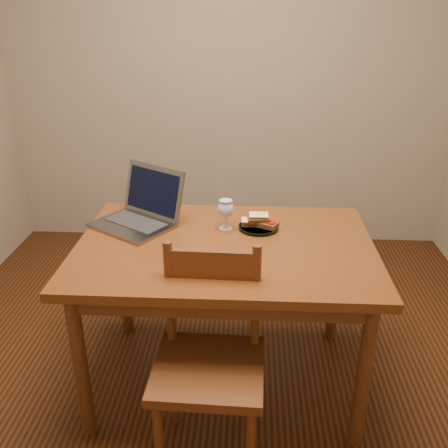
# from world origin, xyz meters

# --- Properties ---
(floor) EXTENTS (3.20, 3.20, 0.02)m
(floor) POSITION_xyz_m (0.00, 0.00, -0.01)
(floor) COLOR black
(floor) RESTS_ON ground
(back_wall) EXTENTS (3.20, 0.02, 2.60)m
(back_wall) POSITION_xyz_m (0.00, 1.61, 1.30)
(back_wall) COLOR gray
(back_wall) RESTS_ON floor
(front_wall) EXTENTS (3.20, 0.02, 2.60)m
(front_wall) POSITION_xyz_m (0.00, -1.61, 1.30)
(front_wall) COLOR gray
(front_wall) RESTS_ON floor
(table) EXTENTS (1.30, 0.90, 0.74)m
(table) POSITION_xyz_m (0.06, -0.04, 0.65)
(table) COLOR #4B240C
(table) RESTS_ON floor
(chair) EXTENTS (0.43, 0.41, 0.45)m
(chair) POSITION_xyz_m (0.02, -0.47, 0.48)
(chair) COLOR #45200E
(chair) RESTS_ON floor
(plate) EXTENTS (0.19, 0.19, 0.02)m
(plate) POSITION_xyz_m (0.20, 0.12, 0.75)
(plate) COLOR black
(plate) RESTS_ON table
(sandwich_cheese) EXTENTS (0.10, 0.06, 0.03)m
(sandwich_cheese) POSITION_xyz_m (0.17, 0.13, 0.77)
(sandwich_cheese) COLOR #381E0C
(sandwich_cheese) RESTS_ON plate
(sandwich_tomato) EXTENTS (0.12, 0.10, 0.03)m
(sandwich_tomato) POSITION_xyz_m (0.24, 0.11, 0.77)
(sandwich_tomato) COLOR #381E0C
(sandwich_tomato) RESTS_ON plate
(sandwich_top) EXTENTS (0.11, 0.07, 0.03)m
(sandwich_top) POSITION_xyz_m (0.20, 0.13, 0.79)
(sandwich_top) COLOR #381E0C
(sandwich_top) RESTS_ON plate
(milk_glass) EXTENTS (0.07, 0.07, 0.14)m
(milk_glass) POSITION_xyz_m (0.05, 0.12, 0.81)
(milk_glass) COLOR white
(milk_glass) RESTS_ON table
(laptop) EXTENTS (0.47, 0.47, 0.26)m
(laptop) POSITION_xyz_m (-0.35, 0.17, 0.81)
(laptop) COLOR slate
(laptop) RESTS_ON table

